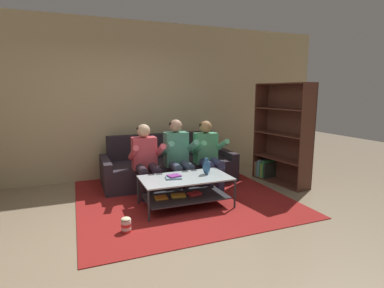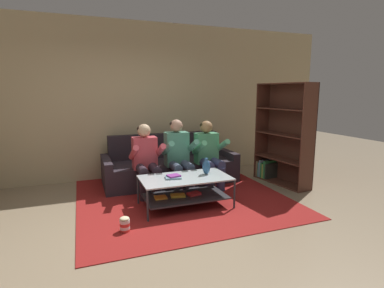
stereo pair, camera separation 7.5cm
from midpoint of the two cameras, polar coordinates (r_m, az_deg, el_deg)
ground at (r=3.75m, az=-5.10°, el=-15.74°), size 16.80×16.80×0.00m
back_partition at (r=5.80m, az=-11.95°, el=8.01°), size 8.40×0.12×2.90m
couch at (r=5.48m, az=-3.93°, el=-4.34°), size 2.35×0.92×0.85m
person_seated_left at (r=4.76m, az=-8.29°, el=-2.49°), size 0.50×0.58×1.12m
person_seated_middle at (r=4.90m, az=-2.14°, el=-1.74°), size 0.50×0.58×1.18m
person_seated_right at (r=5.09m, az=3.63°, el=-1.52°), size 0.50×0.58×1.14m
coffee_table at (r=4.29m, az=-0.88°, el=-8.21°), size 1.26×0.68×0.43m
area_rug at (r=4.85m, az=-2.06°, el=-9.57°), size 3.07×3.20×0.01m
vase at (r=4.38m, az=3.23°, el=-4.33°), size 0.11×0.11×0.24m
book_stack at (r=4.20m, az=-3.07°, el=-6.25°), size 0.25×0.21×0.04m
bookshelf at (r=5.59m, az=17.24°, el=0.76°), size 0.48×1.14×1.77m
popcorn_tub at (r=3.70m, az=-12.11°, el=-14.74°), size 0.12×0.12×0.19m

